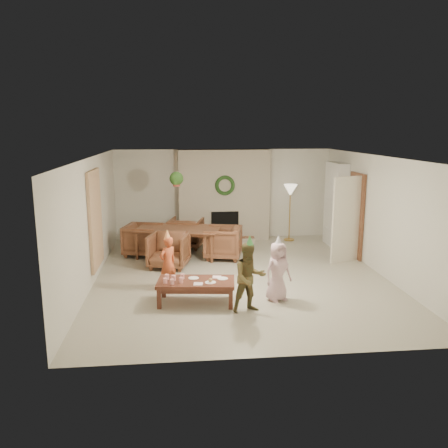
{
  "coord_description": "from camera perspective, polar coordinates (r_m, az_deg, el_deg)",
  "views": [
    {
      "loc": [
        -1.27,
        -9.11,
        3.06
      ],
      "look_at": [
        -0.3,
        0.4,
        1.05
      ],
      "focal_mm": 36.5,
      "sensor_mm": 36.0,
      "label": 1
    }
  ],
  "objects": [
    {
      "name": "coffee_leg_bl",
      "position": [
        8.55,
        -7.55,
        -7.93
      ],
      "size": [
        0.08,
        0.08,
        0.36
      ],
      "primitive_type": "cube",
      "rotation": [
        0.0,
        0.0,
        -0.12
      ],
      "color": "#592B1D",
      "rests_on": "floor"
    },
    {
      "name": "books_row_mid",
      "position": [
        12.34,
        13.53,
        1.89
      ],
      "size": [
        0.2,
        0.44,
        0.24
      ],
      "primitive_type": "cube",
      "color": "#22537D",
      "rests_on": "bookshelf_shelf_b"
    },
    {
      "name": "floor_lamp_shade",
      "position": [
        12.6,
        8.32,
        4.22
      ],
      "size": [
        0.38,
        0.38,
        0.31
      ],
      "primitive_type": "cone",
      "rotation": [
        3.14,
        0.0,
        0.0
      ],
      "color": "beige",
      "rests_on": "floor_lamp_post"
    },
    {
      "name": "napkin_right",
      "position": [
        8.3,
        -0.9,
        -6.65
      ],
      "size": [
        0.17,
        0.17,
        0.01
      ],
      "primitive_type": "cube",
      "rotation": [
        0.0,
        0.0,
        -0.12
      ],
      "color": "#F2B2C5",
      "rests_on": "coffee_table_top"
    },
    {
      "name": "coffee_table_top",
      "position": [
        8.15,
        -3.53,
        -7.28
      ],
      "size": [
        1.43,
        0.83,
        0.06
      ],
      "primitive_type": "cube",
      "rotation": [
        0.0,
        0.0,
        -0.12
      ],
      "color": "#592B1D",
      "rests_on": "floor"
    },
    {
      "name": "dining_chair_far",
      "position": [
        11.92,
        -4.77,
        -1.11
      ],
      "size": [
        1.01,
        1.03,
        0.78
      ],
      "primitive_type": "imported",
      "rotation": [
        0.0,
        0.0,
        2.9
      ],
      "color": "brown",
      "rests_on": "floor"
    },
    {
      "name": "plate_a",
      "position": [
        8.27,
        -3.83,
        -6.76
      ],
      "size": [
        0.21,
        0.21,
        0.01
      ],
      "primitive_type": "cylinder",
      "rotation": [
        0.0,
        0.0,
        -0.12
      ],
      "color": "white",
      "rests_on": "coffee_table_top"
    },
    {
      "name": "cup_e",
      "position": [
        8.03,
        -5.41,
        -7.02
      ],
      "size": [
        0.08,
        0.08,
        0.09
      ],
      "primitive_type": "cylinder",
      "rotation": [
        0.0,
        0.0,
        -0.12
      ],
      "color": "white",
      "rests_on": "coffee_table_top"
    },
    {
      "name": "child_pink",
      "position": [
        8.28,
        6.75,
        -5.91
      ],
      "size": [
        0.62,
        0.53,
        1.08
      ],
      "primitive_type": "imported",
      "rotation": [
        0.0,
        0.0,
        0.41
      ],
      "color": "beige",
      "rests_on": "floor"
    },
    {
      "name": "dining_chair_right",
      "position": [
        10.88,
        -0.14,
        -2.33
      ],
      "size": [
        1.03,
        1.01,
        0.78
      ],
      "primitive_type": "imported",
      "rotation": [
        0.0,
        0.0,
        -1.81
      ],
      "color": "brown",
      "rests_on": "floor"
    },
    {
      "name": "party_hat_pink",
      "position": [
        8.12,
        6.85,
        -1.98
      ],
      "size": [
        0.17,
        0.17,
        0.2
      ],
      "primitive_type": "cone",
      "rotation": [
        0.0,
        0.0,
        0.23
      ],
      "color": "silver",
      "rests_on": "child_pink"
    },
    {
      "name": "bookshelf_shelf_a",
      "position": [
        12.4,
        13.58,
        -0.61
      ],
      "size": [
        0.3,
        0.92,
        0.03
      ],
      "primitive_type": "cube",
      "color": "white",
      "rests_on": "bookshelf_carcass"
    },
    {
      "name": "fireplace_hearth",
      "position": [
        12.49,
        0.18,
        -2.01
      ],
      "size": [
        1.6,
        0.3,
        0.12
      ],
      "primitive_type": "cube",
      "color": "brown",
      "rests_on": "floor"
    },
    {
      "name": "child_plaid",
      "position": [
        7.72,
        3.2,
        -6.73
      ],
      "size": [
        0.66,
        0.56,
        1.2
      ],
      "primitive_type": "imported",
      "rotation": [
        0.0,
        0.0,
        0.21
      ],
      "color": "brown",
      "rests_on": "floor"
    },
    {
      "name": "party_hat_red",
      "position": [
        8.71,
        -7.13,
        -1.3
      ],
      "size": [
        0.18,
        0.18,
        0.2
      ],
      "primitive_type": "cone",
      "rotation": [
        0.0,
        0.0,
        0.34
      ],
      "color": "#FCE454",
      "rests_on": "child_red"
    },
    {
      "name": "wall_left",
      "position": [
        9.44,
        -16.26,
        0.34
      ],
      "size": [
        0.0,
        7.0,
        7.0
      ],
      "primitive_type": "plane",
      "rotation": [
        1.57,
        0.0,
        1.57
      ],
      "color": "silver",
      "rests_on": "floor"
    },
    {
      "name": "party_hat_plaid",
      "position": [
        7.54,
        3.25,
        -2.1
      ],
      "size": [
        0.16,
        0.16,
        0.2
      ],
      "primitive_type": "cone",
      "rotation": [
        0.0,
        0.0,
        -0.14
      ],
      "color": "#49AC50",
      "rests_on": "child_plaid"
    },
    {
      "name": "door_frame",
      "position": [
        11.33,
        16.21,
        1.03
      ],
      "size": [
        0.05,
        0.86,
        2.04
      ],
      "primitive_type": "cube",
      "color": "brown",
      "rests_on": "floor"
    },
    {
      "name": "coffee_table_apron",
      "position": [
        8.18,
        -3.52,
        -7.77
      ],
      "size": [
        1.32,
        0.72,
        0.08
      ],
      "primitive_type": "cube",
      "rotation": [
        0.0,
        0.0,
        -0.12
      ],
      "color": "#592B1D",
      "rests_on": "floor"
    },
    {
      "name": "dining_chair_left",
      "position": [
        11.33,
        -10.1,
        -1.95
      ],
      "size": [
        1.03,
        1.01,
        0.78
      ],
      "primitive_type": "imported",
      "rotation": [
        0.0,
        0.0,
        1.33
      ],
      "color": "brown",
      "rests_on": "floor"
    },
    {
      "name": "floor_lamp_post",
      "position": [
        12.71,
        8.23,
        1.19
      ],
      "size": [
        0.03,
        0.03,
        1.41
      ],
      "primitive_type": "cylinder",
      "color": "gold",
      "rests_on": "floor"
    },
    {
      "name": "cup_b",
      "position": [
        8.23,
        -7.17,
        -6.59
      ],
      "size": [
        0.08,
        0.08,
        0.09
      ],
      "primitive_type": "cylinder",
      "rotation": [
        0.0,
        0.0,
        -0.12
      ],
      "color": "white",
      "rests_on": "coffee_table_top"
    },
    {
      "name": "books_row_upper",
      "position": [
        12.14,
        13.85,
        3.58
      ],
      "size": [
        0.2,
        0.36,
        0.22
      ],
      "primitive_type": "cube",
      "color": "gold",
      "rests_on": "bookshelf_shelf_c"
    },
    {
      "name": "hanging_plant_pot",
      "position": [
        10.68,
        -5.97,
        5.04
      ],
      "size": [
        0.16,
        0.16,
        0.12
      ],
      "primitive_type": "cylinder",
      "color": "brown",
      "rests_on": "hanging_plant_cord"
    },
    {
      "name": "ceiling",
      "position": [
        9.21,
        2.13,
        8.38
      ],
      "size": [
        7.0,
        7.0,
        0.0
      ],
      "primitive_type": "plane",
      "rotation": [
        3.14,
        0.0,
        0.0
      ],
      "color": "white",
      "rests_on": "wall_back"
    },
    {
      "name": "wall_front",
      "position": [
        6.03,
        6.66,
        -5.69
      ],
      "size": [
        7.0,
        0.0,
        7.0
      ],
      "primitive_type": "plane",
      "rotation": [
        -1.57,
        0.0,
        0.0
      ],
      "color": "silver",
      "rests_on": "floor"
    },
    {
      "name": "coffee_leg_fr",
      "position": [
        7.94,
        0.85,
        -9.4
      ],
      "size": [
        0.08,
        0.08,
        0.36
      ],
      "primitive_type": "cube",
      "rotation": [
        0.0,
        0.0,
        -0.12
      ],
      "color": "#592B1D",
      "rests_on": "floor"
    },
    {
      "name": "napkin_left",
      "position": [
        7.96,
        -3.26,
        -7.5
      ],
      "size": [
        0.17,
        0.17,
        0.01
      ],
      "primitive_type": "cube",
      "rotation": [
        0.0,
        0.0,
        -0.12
      ],
      "color": "#F2B2C5",
      "rests_on": "coffee_table_top"
    },
    {
      "name": "hanging_plant_cord",
      "position": [
        10.65,
        -6.01,
        6.91
      ],
      "size": [
        0.01,
        0.01,
        0.7
      ],
      "primitive_type": "cylinder",
      "color": "tan",
      "rests_on": "ceiling"
    },
    {
      "name": "cup_a",
      "position": [
        8.04,
        -7.38,
        -7.06
      ],
      "size": [
        0.08,
        0.08,
        0.09
      ],
      "primitive_type": "cylinder",
      "rotation": [
        0.0,
        0.0,
        -0.12
      ],
      "color": "white",
      "rests_on": "coffee_table_top"
    },
    {
      "name": "fireplace_firebox",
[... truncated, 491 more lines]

